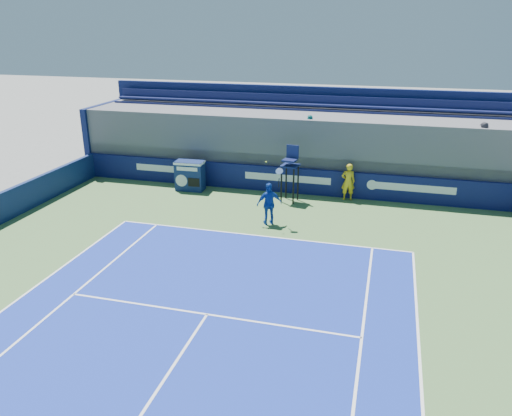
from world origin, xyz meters
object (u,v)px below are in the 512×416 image
(umpire_chair, at_px, (290,168))
(ball_person, at_px, (348,182))
(match_clock, at_px, (190,175))
(tennis_player, at_px, (269,204))

(umpire_chair, bearing_deg, ball_person, 18.63)
(match_clock, bearing_deg, umpire_chair, -3.67)
(ball_person, distance_m, match_clock, 7.27)
(match_clock, distance_m, umpire_chair, 4.89)
(match_clock, bearing_deg, ball_person, 4.04)
(umpire_chair, height_order, tennis_player, tennis_player)
(ball_person, height_order, match_clock, ball_person)
(tennis_player, bearing_deg, umpire_chair, 85.26)
(match_clock, xyz_separation_m, tennis_player, (4.58, -3.17, 0.11))
(ball_person, distance_m, umpire_chair, 2.66)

